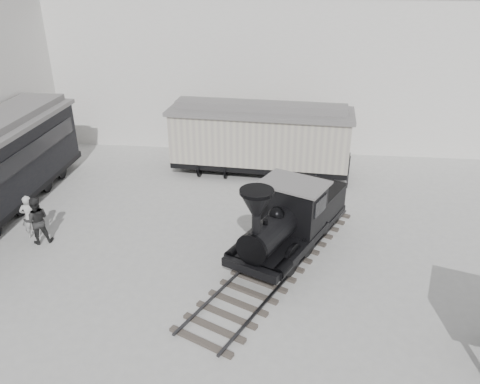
# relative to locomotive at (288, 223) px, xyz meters

# --- Properties ---
(ground) EXTENTS (90.00, 90.00, 0.00)m
(ground) POSITION_rel_locomotive_xyz_m (-2.26, -3.46, -1.24)
(ground) COLOR #9E9E9B
(north_wall) EXTENTS (34.00, 2.51, 11.00)m
(north_wall) POSITION_rel_locomotive_xyz_m (-2.26, 11.52, 4.31)
(north_wall) COLOR silver
(north_wall) RESTS_ON ground
(locomotive) EXTENTS (5.95, 9.51, 3.37)m
(locomotive) POSITION_rel_locomotive_xyz_m (0.00, 0.00, 0.00)
(locomotive) COLOR #3D342E
(locomotive) RESTS_ON ground
(boxcar) EXTENTS (8.94, 3.31, 3.59)m
(boxcar) POSITION_rel_locomotive_xyz_m (-1.52, 7.22, 0.64)
(boxcar) COLOR black
(boxcar) RESTS_ON ground
(visitor_a) EXTENTS (0.75, 0.64, 1.76)m
(visitor_a) POSITION_rel_locomotive_xyz_m (-9.66, 0.07, -0.37)
(visitor_a) COLOR silver
(visitor_a) RESTS_ON ground
(visitor_b) EXTENTS (1.11, 1.02, 1.85)m
(visitor_b) POSITION_rel_locomotive_xyz_m (-9.20, -0.24, -0.32)
(visitor_b) COLOR #252525
(visitor_b) RESTS_ON ground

